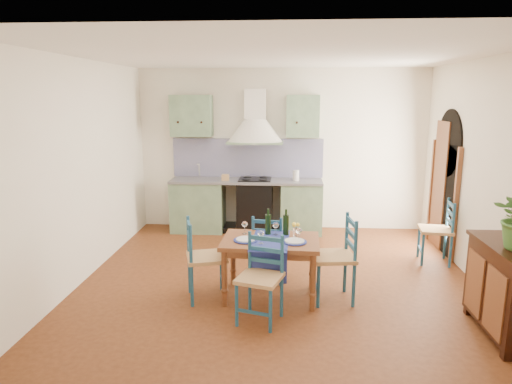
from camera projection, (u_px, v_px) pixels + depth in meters
floor at (278, 281)px, 5.87m from camera, size 5.00×5.00×0.00m
back_wall at (254, 171)px, 7.92m from camera, size 5.00×0.96×2.80m
right_wall at (479, 177)px, 5.70m from camera, size 0.26×5.00×2.80m
left_wall at (81, 172)px, 5.74m from camera, size 0.04×5.00×2.80m
ceiling at (281, 54)px, 5.29m from camera, size 5.00×5.00×0.01m
dining_table at (271, 246)px, 5.28m from camera, size 1.14×0.87×1.03m
chair_near at (261, 278)px, 4.75m from camera, size 0.53×0.53×0.92m
chair_far at (269, 247)px, 5.80m from camera, size 0.46×0.46×0.88m
chair_left at (204, 258)px, 5.27m from camera, size 0.55×0.55×0.96m
chair_right at (336, 257)px, 5.23m from camera, size 0.52×0.52×1.00m
chair_spare at (438, 231)px, 6.43m from camera, size 0.48×0.48×0.91m
sideboard at (509, 287)px, 4.44m from camera, size 0.50×1.05×0.94m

